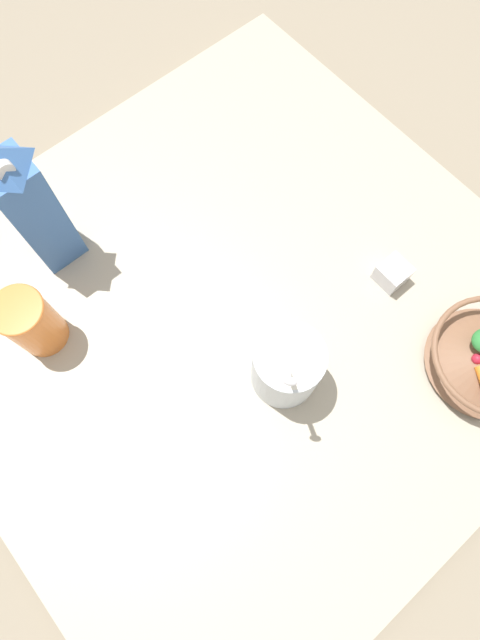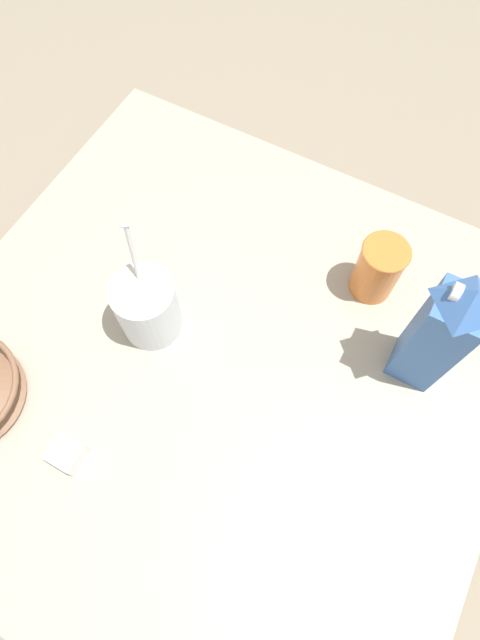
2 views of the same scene
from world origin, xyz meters
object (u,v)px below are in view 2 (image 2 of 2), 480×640
yogurt_tub (147,306)px  spice_jar (68,454)px  drinking_cup (378,269)px  milk_carton (439,333)px

yogurt_tub → spice_jar: yogurt_tub is taller
drinking_cup → spice_jar: drinking_cup is taller
milk_carton → yogurt_tub: size_ratio=1.20×
drinking_cup → spice_jar: (0.53, -0.31, -0.05)m
milk_carton → yogurt_tub: (0.15, -0.45, -0.07)m
milk_carton → drinking_cup: (-0.11, -0.13, -0.07)m
yogurt_tub → drinking_cup: 0.42m
yogurt_tub → drinking_cup: yogurt_tub is taller
yogurt_tub → spice_jar: size_ratio=4.71×
milk_carton → yogurt_tub: milk_carton is taller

